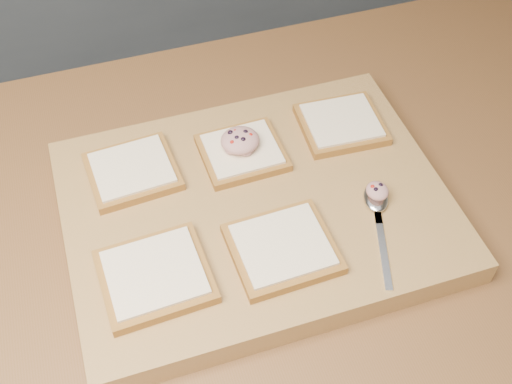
% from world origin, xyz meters
% --- Properties ---
extents(island_counter, '(2.00, 0.80, 0.90)m').
position_xyz_m(island_counter, '(0.00, 0.00, 0.45)').
color(island_counter, slate).
rests_on(island_counter, ground).
extents(cutting_board, '(0.51, 0.38, 0.04)m').
position_xyz_m(cutting_board, '(0.11, -0.00, 0.92)').
color(cutting_board, '#AE814A').
rests_on(cutting_board, island_counter).
extents(bread_far_left, '(0.13, 0.12, 0.02)m').
position_xyz_m(bread_far_left, '(-0.04, 0.09, 0.95)').
color(bread_far_left, '#9E6D29').
rests_on(bread_far_left, cutting_board).
extents(bread_far_center, '(0.12, 0.11, 0.02)m').
position_xyz_m(bread_far_center, '(0.12, 0.08, 0.95)').
color(bread_far_center, '#9E6D29').
rests_on(bread_far_center, cutting_board).
extents(bread_far_right, '(0.12, 0.11, 0.02)m').
position_xyz_m(bread_far_right, '(0.27, 0.09, 0.95)').
color(bread_far_right, '#9E6D29').
rests_on(bread_far_right, cutting_board).
extents(bread_near_left, '(0.13, 0.12, 0.02)m').
position_xyz_m(bread_near_left, '(-0.04, -0.08, 0.95)').
color(bread_near_left, '#9E6D29').
rests_on(bread_near_left, cutting_board).
extents(bread_near_center, '(0.13, 0.12, 0.02)m').
position_xyz_m(bread_near_center, '(0.12, -0.09, 0.95)').
color(bread_near_center, '#9E6D29').
rests_on(bread_near_center, cutting_board).
extents(tuna_salad_dollop, '(0.05, 0.05, 0.03)m').
position_xyz_m(tuna_salad_dollop, '(0.11, 0.08, 0.97)').
color(tuna_salad_dollop, tan).
rests_on(tuna_salad_dollop, bread_far_center).
extents(spoon, '(0.07, 0.16, 0.01)m').
position_xyz_m(spoon, '(0.26, -0.06, 0.95)').
color(spoon, silver).
rests_on(spoon, cutting_board).
extents(spoon_salad, '(0.03, 0.03, 0.02)m').
position_xyz_m(spoon_salad, '(0.26, -0.05, 0.96)').
color(spoon_salad, tan).
rests_on(spoon_salad, spoon).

